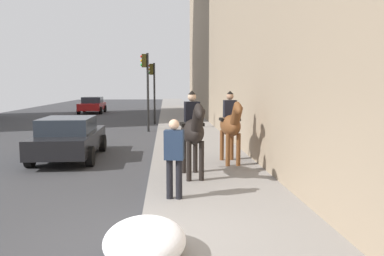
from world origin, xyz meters
name	(u,v)px	position (x,y,z in m)	size (l,w,h in m)	color
sidewalk_slab	(239,237)	(0.00, -1.64, 0.06)	(120.00, 3.27, 0.12)	gray
mounted_horse_near	(193,130)	(3.83, -1.15, 1.37)	(2.15, 0.70, 2.27)	black
mounted_horse_far	(231,124)	(5.53, -2.44, 1.34)	(2.15, 0.63, 2.23)	brown
pedestrian_greeting	(174,153)	(1.98, -0.63, 1.10)	(0.33, 0.44, 1.70)	black
car_near_lane	(69,137)	(7.19, 2.83, 0.74)	(4.39, 2.10, 1.44)	black
car_mid_lane	(92,105)	(28.52, 6.07, 0.74)	(4.08, 2.13, 1.44)	maroon
traffic_light_near_curb	(146,80)	(14.64, 0.57, 2.79)	(0.20, 0.44, 4.20)	black
traffic_light_far_curb	(153,83)	(18.75, 0.34, 2.62)	(0.20, 0.44, 3.91)	black
snow_pile_near	(145,240)	(-0.79, -0.15, 0.38)	(1.50, 1.15, 0.52)	white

